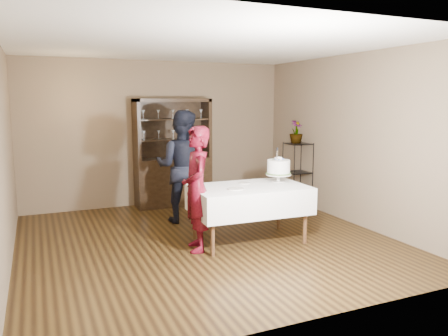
# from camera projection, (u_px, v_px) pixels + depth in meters

# --- Properties ---
(floor) EXTENTS (5.00, 5.00, 0.00)m
(floor) POSITION_uv_depth(u_px,v_px,m) (206.00, 240.00, 6.20)
(floor) COLOR black
(floor) RESTS_ON ground
(ceiling) EXTENTS (5.00, 5.00, 0.00)m
(ceiling) POSITION_uv_depth(u_px,v_px,m) (205.00, 45.00, 5.78)
(ceiling) COLOR white
(ceiling) RESTS_ON back_wall
(back_wall) EXTENTS (5.00, 0.02, 2.70)m
(back_wall) POSITION_uv_depth(u_px,v_px,m) (158.00, 133.00, 8.26)
(back_wall) COLOR brown
(back_wall) RESTS_ON floor
(wall_left) EXTENTS (0.02, 5.00, 2.70)m
(wall_left) POSITION_uv_depth(u_px,v_px,m) (3.00, 155.00, 5.01)
(wall_left) COLOR brown
(wall_left) RESTS_ON floor
(wall_right) EXTENTS (0.02, 5.00, 2.70)m
(wall_right) POSITION_uv_depth(u_px,v_px,m) (352.00, 139.00, 6.97)
(wall_right) COLOR brown
(wall_right) RESTS_ON floor
(china_hutch) EXTENTS (1.40, 0.48, 2.00)m
(china_hutch) POSITION_uv_depth(u_px,v_px,m) (173.00, 170.00, 8.22)
(china_hutch) COLOR black
(china_hutch) RESTS_ON floor
(plant_etagere) EXTENTS (0.42, 0.42, 1.20)m
(plant_etagere) POSITION_uv_depth(u_px,v_px,m) (297.00, 172.00, 8.08)
(plant_etagere) COLOR black
(plant_etagere) RESTS_ON floor
(cake_table) EXTENTS (1.61, 1.02, 0.79)m
(cake_table) POSITION_uv_depth(u_px,v_px,m) (249.00, 199.00, 6.08)
(cake_table) COLOR silver
(cake_table) RESTS_ON floor
(woman) EXTENTS (0.49, 0.66, 1.65)m
(woman) POSITION_uv_depth(u_px,v_px,m) (197.00, 189.00, 5.70)
(woman) COLOR #350410
(woman) RESTS_ON floor
(man) EXTENTS (1.11, 1.05, 1.82)m
(man) POSITION_uv_depth(u_px,v_px,m) (182.00, 167.00, 7.04)
(man) COLOR black
(man) RESTS_ON floor
(cake) EXTENTS (0.42, 0.42, 0.51)m
(cake) POSITION_uv_depth(u_px,v_px,m) (279.00, 168.00, 6.34)
(cake) COLOR silver
(cake) RESTS_ON cake_table
(plate_near) EXTENTS (0.22, 0.22, 0.01)m
(plate_near) POSITION_uv_depth(u_px,v_px,m) (235.00, 189.00, 5.83)
(plate_near) COLOR silver
(plate_near) RESTS_ON cake_table
(plate_far) EXTENTS (0.20, 0.20, 0.01)m
(plate_far) POSITION_uv_depth(u_px,v_px,m) (244.00, 183.00, 6.24)
(plate_far) COLOR silver
(plate_far) RESTS_ON cake_table
(potted_plant) EXTENTS (0.30, 0.30, 0.42)m
(potted_plant) POSITION_uv_depth(u_px,v_px,m) (296.00, 132.00, 7.98)
(potted_plant) COLOR #4D6F35
(potted_plant) RESTS_ON plant_etagere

